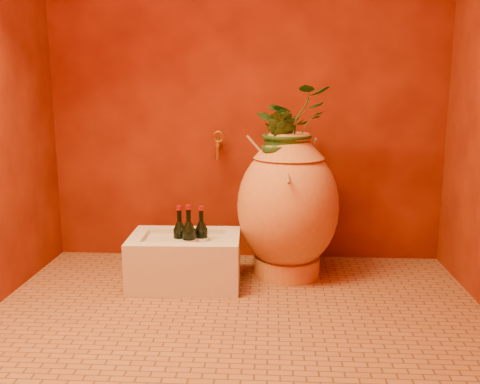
# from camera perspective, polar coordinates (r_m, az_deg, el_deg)

# --- Properties ---
(floor) EXTENTS (2.50, 2.50, 0.00)m
(floor) POSITION_cam_1_polar(r_m,az_deg,el_deg) (2.66, -0.39, -13.52)
(floor) COLOR brown
(floor) RESTS_ON ground
(wall_back) EXTENTS (2.50, 0.02, 2.50)m
(wall_back) POSITION_cam_1_polar(r_m,az_deg,el_deg) (3.41, 0.69, 13.56)
(wall_back) COLOR #511104
(wall_back) RESTS_ON ground
(amphora) EXTENTS (0.77, 0.77, 0.85)m
(amphora) POSITION_cam_1_polar(r_m,az_deg,el_deg) (3.14, 5.13, -1.49)
(amphora) COLOR #CE7B3A
(amphora) RESTS_ON floor
(stone_basin) EXTENTS (0.63, 0.43, 0.29)m
(stone_basin) POSITION_cam_1_polar(r_m,az_deg,el_deg) (3.08, -5.86, -7.32)
(stone_basin) COLOR beige
(stone_basin) RESTS_ON floor
(wine_bottle_a) EXTENTS (0.07, 0.07, 0.30)m
(wine_bottle_a) POSITION_cam_1_polar(r_m,az_deg,el_deg) (3.02, -4.13, -5.10)
(wine_bottle_a) COLOR black
(wine_bottle_a) RESTS_ON stone_basin
(wine_bottle_b) EXTENTS (0.08, 0.08, 0.32)m
(wine_bottle_b) POSITION_cam_1_polar(r_m,az_deg,el_deg) (2.96, -5.46, -5.30)
(wine_bottle_b) COLOR black
(wine_bottle_b) RESTS_ON stone_basin
(wine_bottle_c) EXTENTS (0.07, 0.07, 0.30)m
(wine_bottle_c) POSITION_cam_1_polar(r_m,az_deg,el_deg) (3.02, -6.43, -5.12)
(wine_bottle_c) COLOR black
(wine_bottle_c) RESTS_ON stone_basin
(wall_tap) EXTENTS (0.07, 0.16, 0.17)m
(wall_tap) POSITION_cam_1_polar(r_m,az_deg,el_deg) (3.36, -2.35, 5.16)
(wall_tap) COLOR olive
(wall_tap) RESTS_ON wall_back
(plant_main) EXTENTS (0.57, 0.56, 0.48)m
(plant_main) POSITION_cam_1_polar(r_m,az_deg,el_deg) (3.10, 5.23, 6.86)
(plant_main) COLOR #204C1B
(plant_main) RESTS_ON amphora
(plant_side) EXTENTS (0.24, 0.23, 0.36)m
(plant_side) POSITION_cam_1_polar(r_m,az_deg,el_deg) (3.00, 4.11, 5.34)
(plant_side) COLOR #204C1B
(plant_side) RESTS_ON amphora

